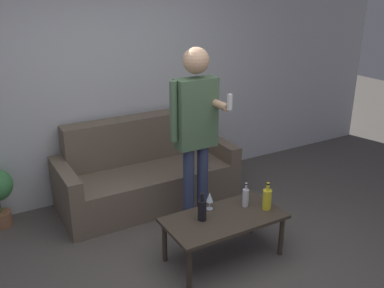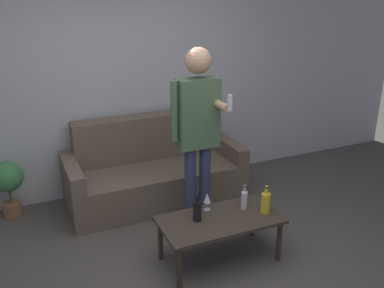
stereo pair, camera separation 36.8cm
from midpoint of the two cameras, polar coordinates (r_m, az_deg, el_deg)
The scene contains 9 objects.
wall_back at distance 4.76m, azimuth -8.06°, elevation 9.08°, with size 8.00×0.06×2.70m.
couch at distance 4.77m, azimuth -2.97°, elevation -3.78°, with size 1.91×0.81×0.91m.
coffee_table at distance 3.73m, azimuth 6.64°, elevation -10.50°, with size 1.04×0.53×0.41m.
bottle_orange at distance 3.62m, azimuth 3.65°, elevation -8.83°, with size 0.07×0.07×0.25m.
bottle_green at distance 3.81m, azimuth 12.55°, elevation -7.67°, with size 0.08×0.08×0.25m.
bottle_dark at distance 3.84m, azimuth 9.73°, elevation -7.38°, with size 0.06×0.06×0.23m.
wine_glass_near at distance 3.78m, azimuth 4.86°, elevation -7.33°, with size 0.06×0.06×0.16m.
person_standing_front at distance 3.90m, azimuth 3.44°, elevation 2.52°, with size 0.45×0.44×1.78m.
potted_plant at distance 4.68m, azimuth -21.30°, elevation -4.76°, with size 0.32×0.32×0.61m.
Camera 2 is at (-1.10, -2.45, 2.29)m, focal length 40.00 mm.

